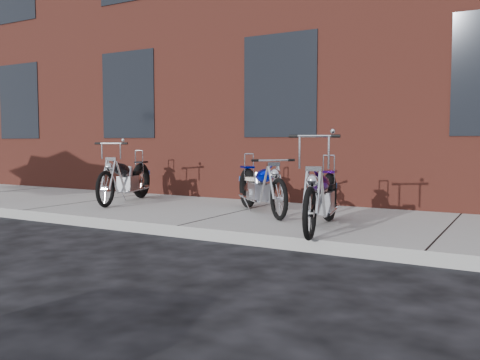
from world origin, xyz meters
The scene contains 6 objects.
ground centered at (0.00, 0.00, 0.00)m, with size 120.00×120.00×0.00m, color black.
sidewalk centered at (0.00, 1.50, 0.07)m, with size 22.00×3.00×0.15m, color #A2A2A0.
building_brick centered at (0.00, 8.00, 4.00)m, with size 22.00×10.00×8.00m, color maroon.
chopper_purple centered at (1.67, 0.68, 0.52)m, with size 0.61×2.01×1.14m.
chopper_blue centered at (0.38, 1.56, 0.51)m, with size 1.52×1.45×0.87m.
chopper_third centered at (-2.34, 1.63, 0.53)m, with size 0.78×2.01×1.06m.
Camera 1 is at (3.85, -5.14, 1.21)m, focal length 38.00 mm.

